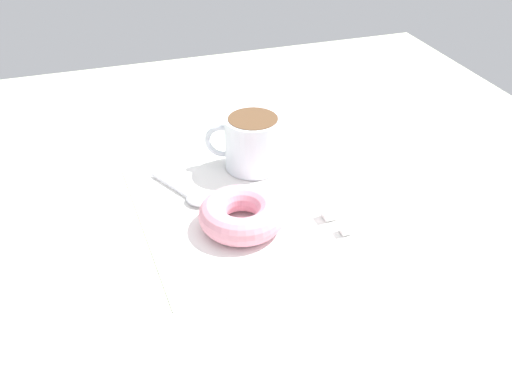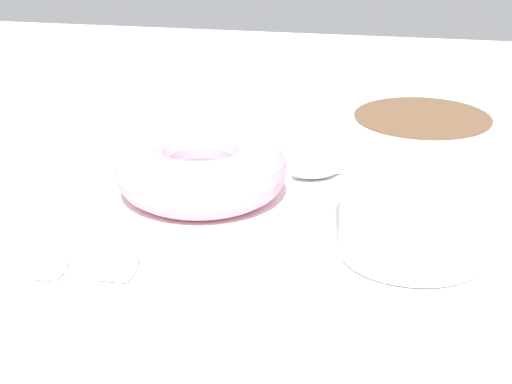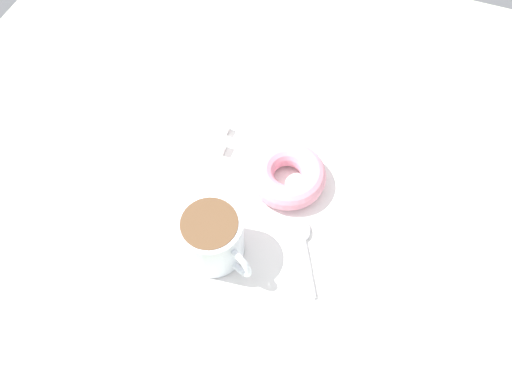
% 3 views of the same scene
% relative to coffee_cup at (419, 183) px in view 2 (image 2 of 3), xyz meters
% --- Properties ---
extents(ground_plane, '(1.20, 1.20, 0.02)m').
position_rel_coffee_cup_xyz_m(ground_plane, '(0.01, 0.09, -0.06)').
color(ground_plane, beige).
extents(napkin, '(0.35, 0.35, 0.00)m').
position_rel_coffee_cup_xyz_m(napkin, '(0.03, 0.10, -0.05)').
color(napkin, white).
rests_on(napkin, ground_plane).
extents(coffee_cup, '(0.12, 0.09, 0.09)m').
position_rel_coffee_cup_xyz_m(coffee_cup, '(0.00, 0.00, 0.00)').
color(coffee_cup, silver).
rests_on(coffee_cup, napkin).
extents(donut, '(0.12, 0.12, 0.04)m').
position_rel_coffee_cup_xyz_m(donut, '(0.06, 0.15, -0.03)').
color(donut, pink).
rests_on(donut, napkin).
extents(spoon, '(0.07, 0.12, 0.01)m').
position_rel_coffee_cup_xyz_m(spoon, '(0.12, 0.06, -0.04)').
color(spoon, silver).
rests_on(spoon, napkin).
extents(sugar_cube, '(0.02, 0.02, 0.02)m').
position_rel_coffee_cup_xyz_m(sugar_cube, '(-0.06, 0.17, -0.04)').
color(sugar_cube, white).
rests_on(sugar_cube, napkin).
extents(sugar_cube_extra, '(0.02, 0.02, 0.02)m').
position_rel_coffee_cup_xyz_m(sugar_cube_extra, '(-0.07, 0.21, -0.04)').
color(sugar_cube_extra, white).
rests_on(sugar_cube_extra, napkin).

